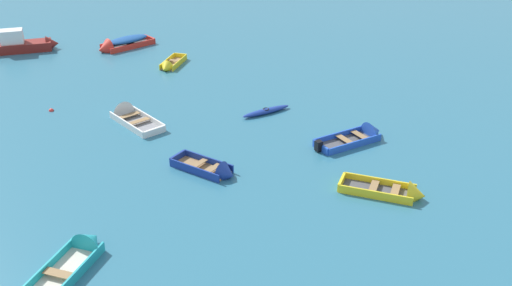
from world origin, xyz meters
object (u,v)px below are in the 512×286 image
(rowboat_yellow_foreground_center, at_px, (400,193))
(rowboat_yellow_back_row_center, at_px, (169,66))
(rowboat_white_cluster_inner, at_px, (127,115))
(motor_launch_maroon_far_right, at_px, (24,44))
(mooring_buoy_trailing, at_px, (51,111))
(rowboat_turquoise_outer_right, at_px, (78,255))
(rowboat_deep_blue_back_row_right, at_px, (216,171))
(rowboat_blue_back_row_left, at_px, (362,136))
(kayak_deep_blue_near_camera, at_px, (266,111))
(rowboat_red_far_back, at_px, (119,44))

(rowboat_yellow_foreground_center, height_order, rowboat_yellow_back_row_center, rowboat_yellow_foreground_center)
(rowboat_white_cluster_inner, relative_size, rowboat_yellow_back_row_center, 1.32)
(motor_launch_maroon_far_right, xyz_separation_m, mooring_buoy_trailing, (8.07, -9.84, -0.56))
(rowboat_turquoise_outer_right, distance_m, rowboat_deep_blue_back_row_right, 8.36)
(rowboat_deep_blue_back_row_right, bearing_deg, rowboat_white_cluster_inner, 143.87)
(rowboat_yellow_foreground_center, bearing_deg, rowboat_white_cluster_inner, 162.29)
(motor_launch_maroon_far_right, distance_m, rowboat_deep_blue_back_row_right, 24.93)
(rowboat_blue_back_row_left, bearing_deg, motor_launch_maroon_far_right, 161.08)
(rowboat_yellow_foreground_center, bearing_deg, rowboat_turquoise_outer_right, -147.18)
(rowboat_yellow_foreground_center, distance_m, rowboat_blue_back_row_left, 6.02)
(rowboat_deep_blue_back_row_right, bearing_deg, rowboat_blue_back_row_left, 40.59)
(rowboat_turquoise_outer_right, bearing_deg, kayak_deep_blue_near_camera, 75.50)
(mooring_buoy_trailing, bearing_deg, rowboat_yellow_foreground_center, -13.29)
(rowboat_red_far_back, bearing_deg, kayak_deep_blue_near_camera, -33.79)
(rowboat_turquoise_outer_right, bearing_deg, rowboat_blue_back_row_left, 53.56)
(rowboat_yellow_back_row_center, xyz_separation_m, mooring_buoy_trailing, (-4.21, -8.83, -0.17))
(rowboat_white_cluster_inner, relative_size, mooring_buoy_trailing, 14.00)
(rowboat_turquoise_outer_right, relative_size, rowboat_white_cluster_inner, 1.10)
(rowboat_turquoise_outer_right, xyz_separation_m, motor_launch_maroon_far_right, (-16.78, 22.55, 0.36))
(rowboat_white_cluster_inner, xyz_separation_m, rowboat_yellow_back_row_center, (-0.65, 8.65, -0.01))
(rowboat_yellow_foreground_center, bearing_deg, rowboat_yellow_back_row_center, 140.37)
(rowboat_red_far_back, bearing_deg, motor_launch_maroon_far_right, -161.90)
(kayak_deep_blue_near_camera, xyz_separation_m, rowboat_yellow_back_row_center, (-8.50, 6.09, 0.03))
(rowboat_blue_back_row_left, bearing_deg, rowboat_white_cluster_inner, -177.85)
(motor_launch_maroon_far_right, height_order, rowboat_blue_back_row_left, motor_launch_maroon_far_right)
(rowboat_turquoise_outer_right, bearing_deg, rowboat_red_far_back, 111.85)
(rowboat_blue_back_row_left, bearing_deg, rowboat_deep_blue_back_row_right, -139.41)
(rowboat_yellow_foreground_center, distance_m, rowboat_white_cluster_inner, 16.74)
(rowboat_turquoise_outer_right, distance_m, motor_launch_maroon_far_right, 28.11)
(rowboat_red_far_back, relative_size, mooring_buoy_trailing, 15.27)
(mooring_buoy_trailing, bearing_deg, rowboat_yellow_back_row_center, 64.54)
(rowboat_white_cluster_inner, distance_m, rowboat_yellow_back_row_center, 8.68)
(rowboat_turquoise_outer_right, relative_size, mooring_buoy_trailing, 15.46)
(rowboat_red_far_back, distance_m, rowboat_blue_back_row_left, 22.87)
(rowboat_red_far_back, distance_m, rowboat_yellow_back_row_center, 6.33)
(kayak_deep_blue_near_camera, bearing_deg, rowboat_red_far_back, 146.21)
(rowboat_yellow_foreground_center, bearing_deg, motor_launch_maroon_far_right, 152.94)
(motor_launch_maroon_far_right, bearing_deg, rowboat_turquoise_outer_right, -53.35)
(motor_launch_maroon_far_right, relative_size, rowboat_yellow_back_row_center, 1.60)
(rowboat_red_far_back, relative_size, rowboat_white_cluster_inner, 1.09)
(kayak_deep_blue_near_camera, bearing_deg, mooring_buoy_trailing, -167.81)
(rowboat_turquoise_outer_right, height_order, mooring_buoy_trailing, rowboat_turquoise_outer_right)
(motor_launch_maroon_far_right, distance_m, rowboat_blue_back_row_left, 28.20)
(motor_launch_maroon_far_right, height_order, mooring_buoy_trailing, motor_launch_maroon_far_right)
(rowboat_turquoise_outer_right, height_order, rowboat_deep_blue_back_row_right, rowboat_turquoise_outer_right)
(rowboat_yellow_foreground_center, xyz_separation_m, rowboat_yellow_back_row_center, (-16.60, 13.75, -0.01))
(rowboat_yellow_foreground_center, distance_m, rowboat_turquoise_outer_right, 14.39)
(mooring_buoy_trailing, bearing_deg, rowboat_deep_blue_back_row_right, -22.71)
(kayak_deep_blue_near_camera, distance_m, rowboat_deep_blue_back_row_right, 7.79)
(rowboat_yellow_back_row_center, bearing_deg, mooring_buoy_trailing, -115.46)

